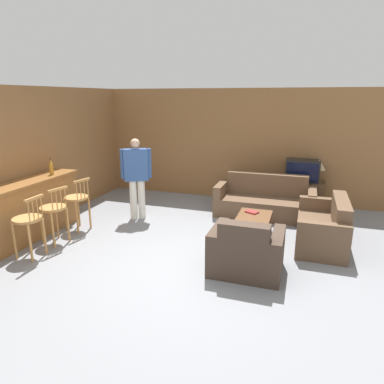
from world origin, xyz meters
TOP-DOWN VIEW (x-y plane):
  - ground_plane at (0.00, 0.00)m, footprint 24.00×24.00m
  - wall_back at (0.00, 3.68)m, footprint 9.40×0.08m
  - wall_left at (-3.23, 1.34)m, footprint 0.08×8.68m
  - bar_counter at (-2.89, 0.11)m, footprint 0.55×2.17m
  - bar_chair_near at (-2.31, -0.50)m, footprint 0.43×0.43m
  - bar_chair_mid at (-2.31, 0.07)m, footprint 0.52×0.52m
  - bar_chair_far at (-2.31, 0.69)m, footprint 0.51×0.51m
  - couch_far at (0.88, 2.60)m, footprint 1.99×0.83m
  - armchair_near at (0.93, 0.05)m, footprint 0.99×0.79m
  - loveseat_right at (2.00, 1.43)m, footprint 0.77×1.53m
  - coffee_table at (0.83, 1.39)m, footprint 0.58×0.86m
  - tv_unit at (1.57, 3.32)m, footprint 0.97×0.45m
  - tv at (1.57, 3.31)m, footprint 0.71×0.41m
  - bottle at (-2.80, 0.67)m, footprint 0.08×0.08m
  - book_on_table at (0.77, 1.57)m, footprint 0.26×0.23m
  - table_lamp at (1.90, 3.32)m, footprint 0.27×0.27m
  - person_by_window at (-1.56, 1.61)m, footprint 0.55×0.38m

SIDE VIEW (x-z plane):
  - ground_plane at x=0.00m, z-range 0.00..0.00m
  - loveseat_right at x=2.00m, z-range -0.11..0.70m
  - couch_far at x=0.88m, z-range -0.12..0.72m
  - armchair_near at x=0.93m, z-range -0.11..0.71m
  - tv_unit at x=1.57m, z-range 0.00..0.63m
  - coffee_table at x=0.83m, z-range 0.13..0.51m
  - book_on_table at x=0.77m, z-range 0.38..0.41m
  - bar_counter at x=-2.89m, z-range 0.00..1.03m
  - bar_chair_near at x=-2.31m, z-range 0.06..1.05m
  - bar_chair_mid at x=-2.31m, z-range 0.06..1.05m
  - bar_chair_far at x=-2.31m, z-range 0.06..1.05m
  - tv at x=1.57m, z-range 0.63..1.10m
  - person_by_window at x=-1.56m, z-range 0.10..1.73m
  - table_lamp at x=1.90m, z-range 0.75..1.25m
  - bottle at x=-2.80m, z-range 1.01..1.31m
  - wall_back at x=0.00m, z-range 0.00..2.60m
  - wall_left at x=-3.23m, z-range 0.00..2.60m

